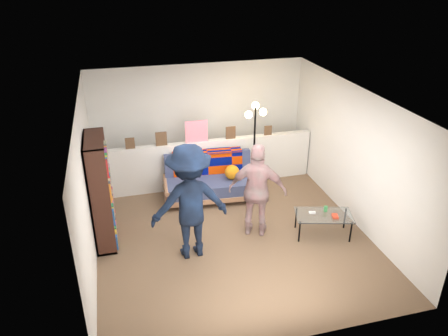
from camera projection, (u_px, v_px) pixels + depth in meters
name	position (u px, v px, depth m)	size (l,w,h in m)	color
ground	(230.00, 232.00, 7.62)	(5.00, 5.00, 0.00)	brown
room_shell	(223.00, 133.00, 7.30)	(4.60, 5.05, 2.45)	silver
half_wall_ledge	(207.00, 163.00, 8.97)	(4.45, 0.15, 1.00)	silver
ledge_decor	(195.00, 134.00, 8.60)	(2.97, 0.02, 0.45)	brown
futon_sofa	(210.00, 181.00, 8.58)	(1.87, 1.01, 0.77)	#A77351
bookshelf	(101.00, 195.00, 7.04)	(0.31, 0.93, 1.85)	#331811
coffee_table	(324.00, 216.00, 7.39)	(1.05, 0.76, 0.49)	black
floor_lamp	(255.00, 129.00, 8.53)	(0.39, 0.33, 1.81)	black
person_left	(190.00, 202.00, 6.68)	(1.22, 0.70, 1.89)	black
person_right	(258.00, 191.00, 7.24)	(0.97, 0.40, 1.66)	pink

